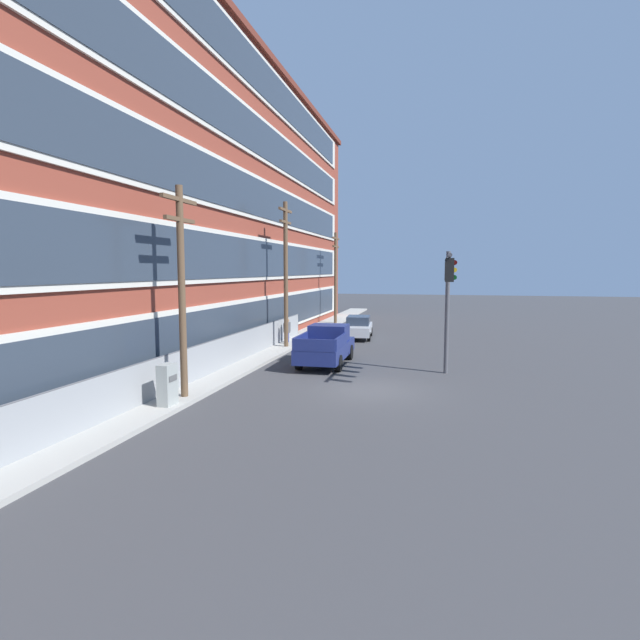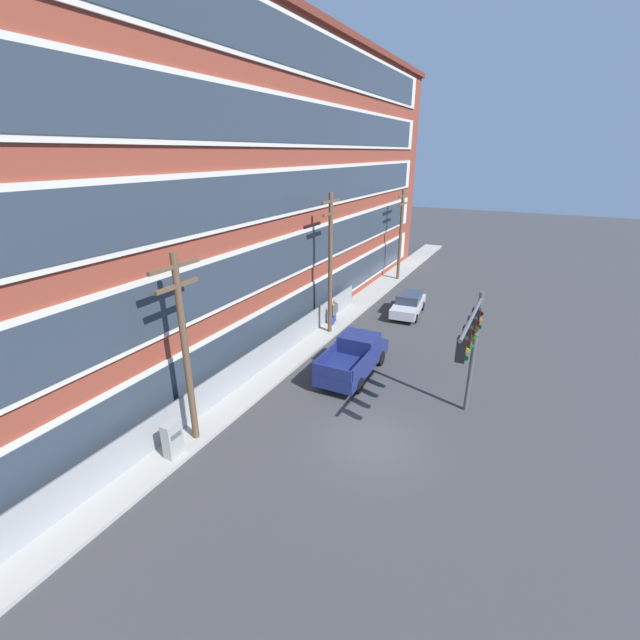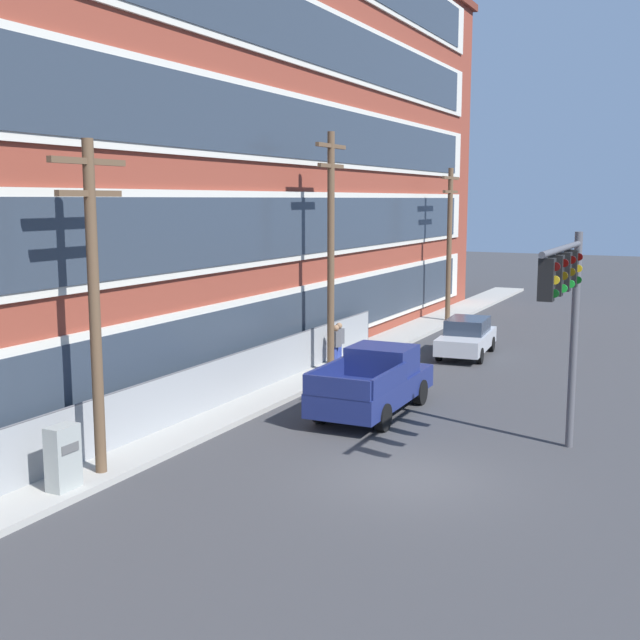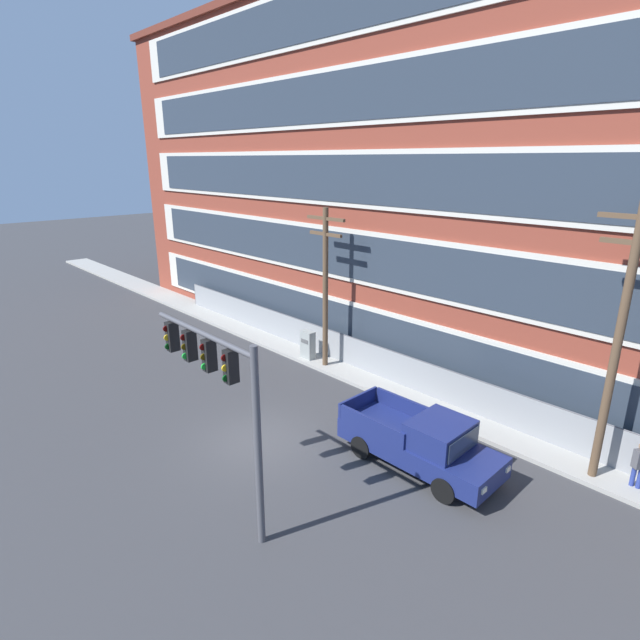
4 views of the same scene
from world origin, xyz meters
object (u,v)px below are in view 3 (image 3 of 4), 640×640
Objects in this scene: pickup_truck_navy at (374,382)px; pedestrian_near_cabinet at (339,341)px; electrical_cabinet at (63,461)px; pedestrian_by_fence at (336,343)px; utility_pole_near_corner at (94,295)px; utility_pole_midblock at (331,244)px; utility_pole_far_east at (449,238)px; sedan_silver at (467,337)px; traffic_signal_mast at (565,296)px.

pickup_truck_navy reaches higher than pedestrian_near_cabinet.
electrical_cabinet is 0.94× the size of pedestrian_by_fence.
utility_pole_near_corner is at bearing -178.78° from pedestrian_by_fence.
utility_pole_far_east is at bearing -0.58° from utility_pole_midblock.
utility_pole_near_corner is at bearing 179.88° from utility_pole_midblock.
pickup_truck_navy reaches higher than sedan_silver.
pickup_truck_navy is 0.63× the size of utility_pole_midblock.
sedan_silver is 9.58m from utility_pole_far_east.
sedan_silver is 0.60× the size of utility_pole_near_corner.
electrical_cabinet is at bearing -178.17° from utility_pole_near_corner.
pickup_truck_navy is 10.06m from electrical_cabinet.
electrical_cabinet is (-13.64, -0.01, -4.04)m from utility_pole_midblock.
sedan_silver is at bearing -157.69° from utility_pole_far_east.
utility_pole_far_east is 4.74× the size of pedestrian_by_fence.
traffic_signal_mast reaches higher than sedan_silver.
pickup_truck_navy is at bearing -140.42° from utility_pole_midblock.
utility_pole_midblock is 14.22m from electrical_cabinet.
pedestrian_near_cabinet is at bearing 1.72° from electrical_cabinet.
pickup_truck_navy is 3.49× the size of electrical_cabinet.
utility_pole_midblock reaches higher than traffic_signal_mast.
utility_pole_far_east is (26.38, -0.17, 0.15)m from utility_pole_near_corner.
utility_pole_near_corner reaches higher than sedan_silver.
utility_pole_midblock reaches higher than pedestrian_by_fence.
utility_pole_far_east is at bearing 10.37° from pickup_truck_navy.
utility_pole_far_east is 5.04× the size of electrical_cabinet.
sedan_silver is at bearing -31.21° from utility_pole_midblock.
pedestrian_near_cabinet is at bearing 14.74° from utility_pole_midblock.
traffic_signal_mast reaches higher than pickup_truck_navy.
utility_pole_far_east reaches higher than traffic_signal_mast.
pedestrian_near_cabinet is 0.58m from pedestrian_by_fence.
utility_pole_far_east is at bearing -0.26° from electrical_cabinet.
pickup_truck_navy is 6.52m from pedestrian_by_fence.
utility_pole_midblock reaches higher than pedestrian_near_cabinet.
utility_pole_midblock reaches higher than utility_pole_far_east.
electrical_cabinet reaches higher than sedan_silver.
pickup_truck_navy is 0.71× the size of utility_pole_near_corner.
utility_pole_near_corner is 12.42m from utility_pole_midblock.
utility_pole_near_corner reaches higher than pedestrian_near_cabinet.
electrical_cabinet is at bearing -178.73° from pedestrian_by_fence.
pedestrian_near_cabinet is at bearing 1.71° from utility_pole_near_corner.
utility_pole_midblock is at bearing 148.79° from sedan_silver.
traffic_signal_mast is 1.21× the size of sedan_silver.
traffic_signal_mast is 0.73× the size of utility_pole_near_corner.
traffic_signal_mast is at bearing -113.53° from pickup_truck_navy.
sedan_silver is 18.86m from utility_pole_near_corner.
pedestrian_near_cabinet reaches higher than sedan_silver.
traffic_signal_mast is 0.64× the size of utility_pole_midblock.
utility_pole_far_east reaches higher than pedestrian_by_fence.
traffic_signal_mast is 3.55× the size of electrical_cabinet.
pickup_truck_navy is 6.69m from utility_pole_midblock.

